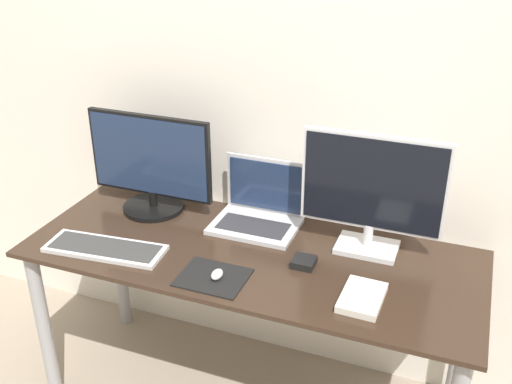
# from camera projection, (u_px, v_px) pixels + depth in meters

# --- Properties ---
(wall_back) EXTENTS (7.00, 0.05, 2.50)m
(wall_back) POSITION_uv_depth(u_px,v_px,m) (287.00, 93.00, 2.36)
(wall_back) COLOR silver
(wall_back) RESTS_ON ground_plane
(desk) EXTENTS (1.71, 0.67, 0.75)m
(desk) POSITION_uv_depth(u_px,v_px,m) (250.00, 279.00, 2.30)
(desk) COLOR #332319
(desk) RESTS_ON ground_plane
(monitor_left) EXTENTS (0.54, 0.26, 0.42)m
(monitor_left) POSITION_uv_depth(u_px,v_px,m) (151.00, 166.00, 2.47)
(monitor_left) COLOR black
(monitor_left) RESTS_ON desk
(monitor_right) EXTENTS (0.52, 0.16, 0.46)m
(monitor_right) POSITION_uv_depth(u_px,v_px,m) (372.00, 191.00, 2.15)
(monitor_right) COLOR silver
(monitor_right) RESTS_ON desk
(laptop) EXTENTS (0.34, 0.25, 0.26)m
(laptop) POSITION_uv_depth(u_px,v_px,m) (259.00, 209.00, 2.42)
(laptop) COLOR silver
(laptop) RESTS_ON desk
(keyboard) EXTENTS (0.47, 0.20, 0.02)m
(keyboard) POSITION_uv_depth(u_px,v_px,m) (105.00, 248.00, 2.25)
(keyboard) COLOR silver
(keyboard) RESTS_ON desk
(mousepad) EXTENTS (0.24, 0.19, 0.00)m
(mousepad) POSITION_uv_depth(u_px,v_px,m) (213.00, 277.00, 2.09)
(mousepad) COLOR black
(mousepad) RESTS_ON desk
(mouse) EXTENTS (0.04, 0.06, 0.03)m
(mouse) POSITION_uv_depth(u_px,v_px,m) (217.00, 274.00, 2.07)
(mouse) COLOR silver
(mouse) RESTS_ON mousepad
(book) EXTENTS (0.14, 0.20, 0.03)m
(book) POSITION_uv_depth(u_px,v_px,m) (362.00, 298.00, 1.97)
(book) COLOR silver
(book) RESTS_ON desk
(power_brick) EXTENTS (0.08, 0.08, 0.03)m
(power_brick) POSITION_uv_depth(u_px,v_px,m) (304.00, 262.00, 2.15)
(power_brick) COLOR black
(power_brick) RESTS_ON desk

